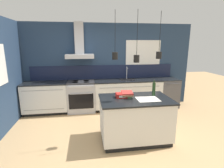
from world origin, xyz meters
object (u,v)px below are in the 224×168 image
at_px(oven_range, 81,96).
at_px(red_supply_box, 122,95).
at_px(bottle_on_island, 154,89).
at_px(dishwasher, 167,92).
at_px(book_stack, 127,94).

bearing_deg(oven_range, red_supply_box, -62.85).
bearing_deg(bottle_on_island, dishwasher, 55.44).
distance_m(oven_range, dishwasher, 2.74).
height_order(dishwasher, book_stack, book_stack).
bearing_deg(book_stack, bottle_on_island, -5.87).
relative_size(book_stack, red_supply_box, 1.57).
xyz_separation_m(dishwasher, red_supply_box, (-1.87, -1.70, 0.50)).
bearing_deg(dishwasher, red_supply_box, -137.64).
distance_m(oven_range, bottle_on_island, 2.39).
bearing_deg(oven_range, dishwasher, 0.09).
bearing_deg(book_stack, red_supply_box, -155.09).
relative_size(bottle_on_island, red_supply_box, 1.52).
bearing_deg(bottle_on_island, red_supply_box, -179.97).
relative_size(bottle_on_island, book_stack, 0.97).
bearing_deg(book_stack, dishwasher, 43.36).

